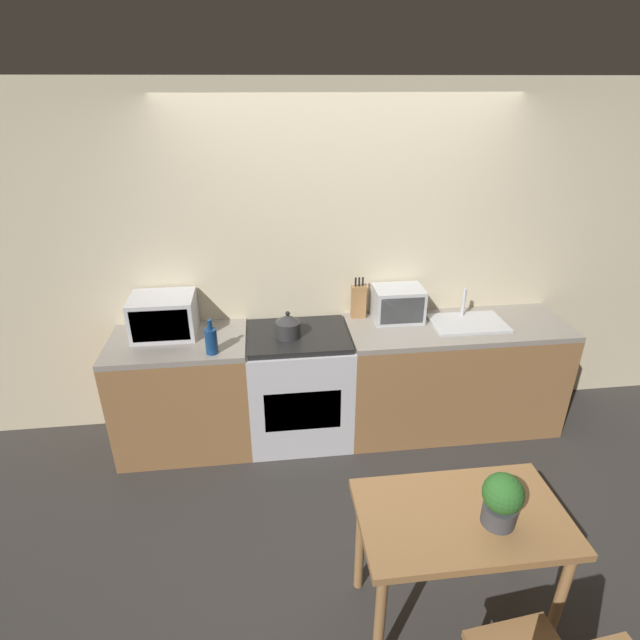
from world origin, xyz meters
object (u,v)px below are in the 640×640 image
at_px(stove_range, 299,386).
at_px(microwave, 164,316).
at_px(toaster_oven, 398,304).
at_px(dining_table, 460,530).
at_px(bottle, 211,340).
at_px(kettle, 288,326).

height_order(stove_range, microwave, microwave).
bearing_deg(microwave, toaster_oven, 1.28).
height_order(microwave, toaster_oven, microwave).
bearing_deg(stove_range, dining_table, -68.27).
xyz_separation_m(stove_range, bottle, (-0.60, -0.21, 0.55)).
bearing_deg(dining_table, toaster_oven, 85.59).
bearing_deg(microwave, stove_range, -6.81).
relative_size(kettle, toaster_oven, 0.53).
bearing_deg(dining_table, kettle, 114.39).
bearing_deg(microwave, bottle, -42.59).
bearing_deg(bottle, stove_range, 19.43).
relative_size(stove_range, kettle, 4.54).
height_order(bottle, toaster_oven, toaster_oven).
xyz_separation_m(stove_range, microwave, (-0.96, 0.11, 0.60)).
bearing_deg(stove_range, kettle, -157.48).
bearing_deg(bottle, toaster_oven, 14.82).
xyz_separation_m(stove_range, kettle, (-0.07, -0.03, 0.54)).
bearing_deg(toaster_oven, bottle, -165.18).
distance_m(stove_range, kettle, 0.54).
bearing_deg(dining_table, stove_range, 111.73).
relative_size(stove_range, toaster_oven, 2.42).
distance_m(toaster_oven, dining_table, 1.81).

